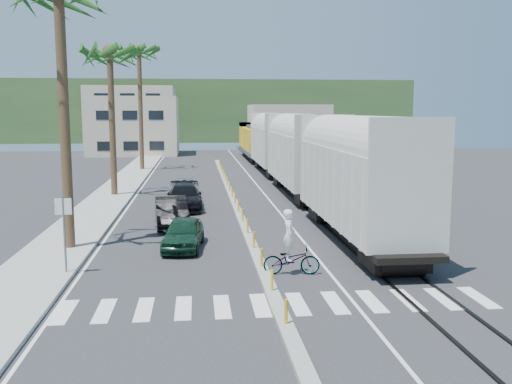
{
  "coord_description": "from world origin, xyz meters",
  "views": [
    {
      "loc": [
        -2.42,
        -19.12,
        6.06
      ],
      "look_at": [
        0.53,
        9.19,
        2.0
      ],
      "focal_mm": 40.0,
      "sensor_mm": 36.0,
      "label": 1
    }
  ],
  "objects_px": {
    "street_sign": "(64,223)",
    "car_lead": "(183,233)",
    "car_second": "(171,212)",
    "cyclist": "(291,254)"
  },
  "relations": [
    {
      "from": "car_lead",
      "to": "car_second",
      "type": "distance_m",
      "value": 5.08
    },
    {
      "from": "street_sign",
      "to": "car_lead",
      "type": "height_order",
      "value": "street_sign"
    },
    {
      "from": "street_sign",
      "to": "car_lead",
      "type": "bearing_deg",
      "value": 41.63
    },
    {
      "from": "street_sign",
      "to": "car_second",
      "type": "relative_size",
      "value": 0.63
    },
    {
      "from": "car_lead",
      "to": "car_second",
      "type": "height_order",
      "value": "car_second"
    },
    {
      "from": "car_second",
      "to": "cyclist",
      "type": "height_order",
      "value": "cyclist"
    },
    {
      "from": "cyclist",
      "to": "street_sign",
      "type": "bearing_deg",
      "value": 91.5
    },
    {
      "from": "street_sign",
      "to": "car_second",
      "type": "distance_m",
      "value": 9.54
    },
    {
      "from": "car_second",
      "to": "car_lead",
      "type": "bearing_deg",
      "value": -87.19
    },
    {
      "from": "street_sign",
      "to": "car_lead",
      "type": "relative_size",
      "value": 0.71
    }
  ]
}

